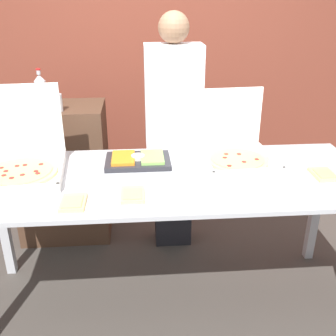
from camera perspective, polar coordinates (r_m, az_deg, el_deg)
ground_plane at (r=2.75m, az=-0.00°, el=-18.63°), size 16.00×16.00×0.00m
brick_wall_behind at (r=3.74m, az=-2.15°, el=16.96°), size 10.00×0.06×2.80m
buffet_table at (r=2.28m, az=-0.00°, el=-3.53°), size 2.32×0.88×0.91m
pizza_box_near_right at (r=2.43m, az=9.72°, el=2.58°), size 0.45×0.47×0.42m
pizza_box_far_right at (r=2.39m, az=-20.74°, el=1.12°), size 0.52×0.54×0.48m
paper_plate_front_left at (r=2.38m, az=21.64°, el=-0.98°), size 0.21×0.21×0.03m
paper_plate_front_center at (r=2.00m, az=-5.16°, el=-4.00°), size 0.21×0.21×0.03m
paper_plate_front_right at (r=1.98m, az=-13.59°, el=-5.04°), size 0.23×0.23×0.03m
veggie_tray at (r=2.40m, az=-4.39°, el=1.17°), size 0.39×0.27×0.05m
sideboard_podium at (r=3.26m, az=-14.97°, el=-0.66°), size 0.71×0.47×1.09m
soda_bottle at (r=3.09m, az=-17.98°, el=10.75°), size 0.08×0.08×0.27m
soda_can_silver at (r=2.92m, az=-15.71°, el=9.12°), size 0.07×0.07×0.12m
person_guest_cap at (r=2.89m, az=0.76°, el=5.10°), size 0.40×0.22×1.76m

